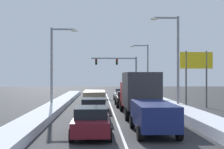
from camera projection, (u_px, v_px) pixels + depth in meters
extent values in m
plane|color=#333335|center=(114.00, 113.00, 24.67)|extent=(120.00, 120.00, 0.00)
cube|color=silver|center=(112.00, 108.00, 28.76)|extent=(0.14, 44.99, 0.01)
cube|color=white|center=(166.00, 105.00, 28.98)|extent=(1.94, 44.99, 0.61)
cube|color=white|center=(56.00, 106.00, 28.53)|extent=(1.81, 44.99, 0.51)
cube|color=navy|center=(153.00, 114.00, 16.07)|extent=(1.95, 4.90, 1.25)
cube|color=black|center=(163.00, 115.00, 13.66)|extent=(1.56, 0.06, 0.55)
cube|color=red|center=(146.00, 123.00, 13.63)|extent=(0.20, 0.08, 0.28)
cube|color=red|center=(180.00, 123.00, 13.70)|extent=(0.20, 0.08, 0.28)
cylinder|color=black|center=(132.00, 122.00, 17.72)|extent=(0.25, 0.74, 0.74)
cylinder|color=black|center=(164.00, 122.00, 17.80)|extent=(0.25, 0.74, 0.74)
cylinder|color=black|center=(140.00, 133.00, 14.32)|extent=(0.25, 0.74, 0.74)
cylinder|color=black|center=(179.00, 133.00, 14.41)|extent=(0.25, 0.74, 0.74)
cube|color=maroon|center=(135.00, 94.00, 25.92)|extent=(2.35, 2.20, 2.00)
cube|color=#333338|center=(140.00, 90.00, 22.33)|extent=(2.35, 5.00, 2.60)
cylinder|color=black|center=(121.00, 106.00, 26.17)|extent=(0.28, 0.92, 0.92)
cylinder|color=black|center=(147.00, 106.00, 26.27)|extent=(0.28, 0.92, 0.92)
cylinder|color=black|center=(127.00, 114.00, 20.78)|extent=(0.28, 0.92, 0.92)
cylinder|color=black|center=(159.00, 114.00, 20.87)|extent=(0.28, 0.92, 0.92)
cube|color=black|center=(125.00, 100.00, 30.51)|extent=(1.82, 4.50, 0.70)
cube|color=black|center=(125.00, 94.00, 30.36)|extent=(1.64, 2.20, 0.55)
cube|color=red|center=(120.00, 101.00, 28.28)|extent=(0.24, 0.08, 0.14)
cube|color=red|center=(134.00, 101.00, 28.34)|extent=(0.24, 0.08, 0.14)
cylinder|color=black|center=(116.00, 102.00, 32.02)|extent=(0.22, 0.66, 0.66)
cylinder|color=black|center=(132.00, 102.00, 32.09)|extent=(0.22, 0.66, 0.66)
cylinder|color=black|center=(117.00, 104.00, 28.92)|extent=(0.22, 0.66, 0.66)
cylinder|color=black|center=(136.00, 104.00, 28.99)|extent=(0.22, 0.66, 0.66)
cube|color=#B7BABF|center=(122.00, 96.00, 37.00)|extent=(1.82, 4.50, 0.70)
cube|color=black|center=(122.00, 91.00, 36.85)|extent=(1.64, 2.20, 0.55)
cube|color=red|center=(118.00, 96.00, 34.77)|extent=(0.24, 0.08, 0.14)
cube|color=red|center=(129.00, 96.00, 34.83)|extent=(0.24, 0.08, 0.14)
cylinder|color=black|center=(114.00, 97.00, 38.51)|extent=(0.22, 0.66, 0.66)
cylinder|color=black|center=(128.00, 97.00, 38.58)|extent=(0.22, 0.66, 0.66)
cylinder|color=black|center=(116.00, 99.00, 35.41)|extent=(0.22, 0.66, 0.66)
cylinder|color=black|center=(131.00, 99.00, 35.48)|extent=(0.22, 0.66, 0.66)
cube|color=maroon|center=(91.00, 124.00, 15.55)|extent=(1.82, 4.50, 0.70)
cube|color=black|center=(91.00, 112.00, 15.40)|extent=(1.64, 2.20, 0.55)
cube|color=red|center=(75.00, 129.00, 13.32)|extent=(0.24, 0.08, 0.14)
cube|color=red|center=(106.00, 129.00, 13.38)|extent=(0.24, 0.08, 0.14)
cylinder|color=black|center=(77.00, 125.00, 17.06)|extent=(0.22, 0.66, 0.66)
cylinder|color=black|center=(108.00, 124.00, 17.13)|extent=(0.22, 0.66, 0.66)
cylinder|color=black|center=(71.00, 135.00, 13.96)|extent=(0.22, 0.66, 0.66)
cylinder|color=black|center=(110.00, 135.00, 14.04)|extent=(0.22, 0.66, 0.66)
cube|color=slate|center=(94.00, 111.00, 21.31)|extent=(1.82, 4.50, 0.70)
cube|color=black|center=(94.00, 102.00, 21.16)|extent=(1.64, 2.20, 0.55)
cube|color=red|center=(82.00, 113.00, 19.08)|extent=(0.24, 0.08, 0.14)
cube|color=red|center=(104.00, 113.00, 19.14)|extent=(0.24, 0.08, 0.14)
cylinder|color=black|center=(83.00, 112.00, 22.82)|extent=(0.22, 0.66, 0.66)
cylinder|color=black|center=(106.00, 112.00, 22.89)|extent=(0.22, 0.66, 0.66)
cylinder|color=black|center=(80.00, 118.00, 19.72)|extent=(0.22, 0.66, 0.66)
cylinder|color=black|center=(107.00, 118.00, 19.79)|extent=(0.22, 0.66, 0.66)
cube|color=#937F60|center=(95.00, 98.00, 28.22)|extent=(1.95, 4.90, 1.25)
cube|color=black|center=(94.00, 96.00, 25.81)|extent=(1.56, 0.06, 0.55)
cube|color=red|center=(85.00, 101.00, 25.79)|extent=(0.20, 0.08, 0.28)
cube|color=red|center=(103.00, 101.00, 25.85)|extent=(0.20, 0.08, 0.28)
cylinder|color=black|center=(85.00, 103.00, 29.88)|extent=(0.25, 0.74, 0.74)
cylinder|color=black|center=(104.00, 103.00, 29.96)|extent=(0.25, 0.74, 0.74)
cylinder|color=black|center=(84.00, 107.00, 26.48)|extent=(0.25, 0.74, 0.74)
cylinder|color=black|center=(105.00, 107.00, 26.56)|extent=(0.25, 0.74, 0.74)
cube|color=#1E5633|center=(94.00, 97.00, 35.29)|extent=(1.82, 4.50, 0.70)
cube|color=black|center=(94.00, 92.00, 35.14)|extent=(1.64, 2.20, 0.55)
cube|color=red|center=(87.00, 97.00, 33.06)|extent=(0.24, 0.08, 0.14)
cube|color=red|center=(100.00, 97.00, 33.12)|extent=(0.24, 0.08, 0.14)
cylinder|color=black|center=(87.00, 98.00, 36.80)|extent=(0.22, 0.66, 0.66)
cylinder|color=black|center=(102.00, 98.00, 36.87)|extent=(0.22, 0.66, 0.66)
cylinder|color=black|center=(86.00, 100.00, 33.70)|extent=(0.22, 0.66, 0.66)
cylinder|color=black|center=(102.00, 100.00, 33.77)|extent=(0.22, 0.66, 0.66)
cylinder|color=slate|center=(136.00, 76.00, 49.40)|extent=(0.28, 0.28, 6.20)
cube|color=slate|center=(114.00, 58.00, 49.26)|extent=(7.40, 0.20, 0.20)
cube|color=black|center=(117.00, 62.00, 49.28)|extent=(0.34, 0.34, 0.95)
sphere|color=red|center=(117.00, 60.00, 49.09)|extent=(0.22, 0.22, 0.22)
sphere|color=#593F0C|center=(117.00, 62.00, 49.09)|extent=(0.22, 0.22, 0.22)
sphere|color=#0C3819|center=(117.00, 64.00, 49.09)|extent=(0.22, 0.22, 0.22)
cube|color=black|center=(96.00, 62.00, 49.13)|extent=(0.34, 0.34, 0.95)
sphere|color=red|center=(96.00, 60.00, 48.95)|extent=(0.22, 0.22, 0.22)
sphere|color=#593F0C|center=(96.00, 62.00, 48.95)|extent=(0.22, 0.22, 0.22)
sphere|color=#0C3819|center=(96.00, 63.00, 48.94)|extent=(0.22, 0.22, 0.22)
cylinder|color=gray|center=(178.00, 63.00, 26.98)|extent=(0.22, 0.22, 8.47)
cube|color=gray|center=(166.00, 18.00, 26.94)|extent=(2.20, 0.14, 0.14)
ellipsoid|color=#EAE5C6|center=(154.00, 19.00, 26.90)|extent=(0.70, 0.36, 0.24)
cylinder|color=gray|center=(148.00, 71.00, 43.32)|extent=(0.22, 0.22, 7.60)
cube|color=gray|center=(140.00, 46.00, 43.28)|extent=(2.20, 0.14, 0.14)
ellipsoid|color=#EAE5C6|center=(133.00, 46.00, 43.23)|extent=(0.70, 0.36, 0.24)
cylinder|color=gray|center=(52.00, 68.00, 28.80)|extent=(0.22, 0.22, 7.73)
cube|color=gray|center=(63.00, 29.00, 28.86)|extent=(2.20, 0.14, 0.14)
ellipsoid|color=#EAE5C6|center=(75.00, 30.00, 28.90)|extent=(0.70, 0.36, 0.24)
cylinder|color=#59595B|center=(186.00, 79.00, 28.91)|extent=(0.16, 0.16, 5.50)
cylinder|color=#59595B|center=(206.00, 79.00, 28.99)|extent=(0.16, 0.16, 5.50)
cube|color=yellow|center=(196.00, 60.00, 28.96)|extent=(3.20, 0.12, 1.60)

